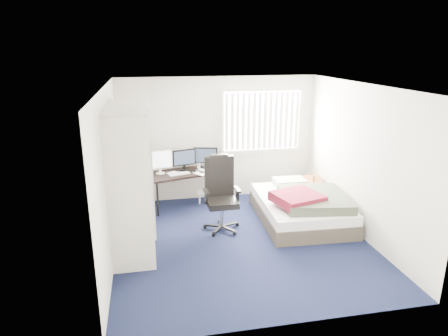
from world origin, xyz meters
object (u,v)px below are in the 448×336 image
(bed, at_px, (302,206))
(nightstand, at_px, (313,184))
(desk, at_px, (184,170))
(office_chair, at_px, (221,201))

(bed, bearing_deg, nightstand, 54.20)
(desk, bearing_deg, office_chair, -66.46)
(office_chair, height_order, nightstand, office_chair)
(office_chair, bearing_deg, desk, 113.54)
(desk, xyz_separation_m, office_chair, (0.51, -1.18, -0.24))
(desk, distance_m, office_chair, 1.31)
(office_chair, height_order, bed, office_chair)
(office_chair, bearing_deg, nightstand, 18.71)
(desk, xyz_separation_m, nightstand, (2.50, -0.50, -0.29))
(nightstand, distance_m, bed, 0.85)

